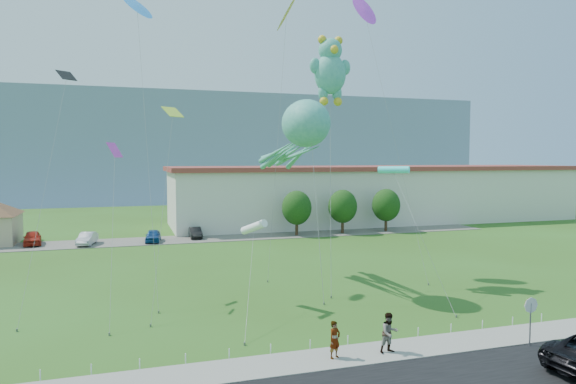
% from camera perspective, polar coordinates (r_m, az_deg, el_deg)
% --- Properties ---
extents(ground, '(160.00, 160.00, 0.00)m').
position_cam_1_polar(ground, '(27.67, 3.55, -15.93)').
color(ground, '#2F5417').
rests_on(ground, ground).
extents(sidewalk, '(80.00, 2.50, 0.10)m').
position_cam_1_polar(sidewalk, '(25.27, 5.89, -17.78)').
color(sidewalk, gray).
rests_on(sidewalk, ground).
extents(parking_strip, '(70.00, 6.00, 0.06)m').
position_cam_1_polar(parking_strip, '(60.77, -8.35, -5.08)').
color(parking_strip, '#59544C').
rests_on(parking_strip, ground).
extents(hill_ridge, '(160.00, 50.00, 25.00)m').
position_cam_1_polar(hill_ridge, '(144.66, -13.71, 4.90)').
color(hill_ridge, slate).
rests_on(hill_ridge, ground).
extents(warehouse, '(61.00, 15.00, 8.20)m').
position_cam_1_polar(warehouse, '(77.09, 9.96, -0.17)').
color(warehouse, beige).
rests_on(warehouse, ground).
extents(stop_sign, '(0.80, 0.07, 2.50)m').
position_cam_1_polar(stop_sign, '(28.55, 25.36, -11.74)').
color(stop_sign, slate).
rests_on(stop_sign, ground).
extents(rope_fence, '(26.05, 0.05, 0.50)m').
position_cam_1_polar(rope_fence, '(26.45, 4.60, -16.31)').
color(rope_fence, white).
rests_on(rope_fence, ground).
extents(tree_near, '(3.60, 3.60, 5.47)m').
position_cam_1_polar(tree_near, '(61.73, 0.97, -1.77)').
color(tree_near, '#3F2B19').
rests_on(tree_near, ground).
extents(tree_mid, '(3.60, 3.60, 5.47)m').
position_cam_1_polar(tree_mid, '(63.86, 6.09, -1.60)').
color(tree_mid, '#3F2B19').
rests_on(tree_mid, ground).
extents(tree_far, '(3.60, 3.60, 5.47)m').
position_cam_1_polar(tree_far, '(66.47, 10.84, -1.44)').
color(tree_far, '#3F2B19').
rests_on(tree_far, ground).
extents(pedestrian_left, '(0.74, 0.63, 1.73)m').
position_cam_1_polar(pedestrian_left, '(24.71, 5.22, -16.01)').
color(pedestrian_left, gray).
rests_on(pedestrian_left, sidewalk).
extents(pedestrian_right, '(0.99, 0.80, 1.91)m').
position_cam_1_polar(pedestrian_right, '(25.67, 11.21, -15.09)').
color(pedestrian_right, gray).
rests_on(pedestrian_right, sidewalk).
extents(parked_car_red, '(2.29, 4.49, 1.46)m').
position_cam_1_polar(parked_car_red, '(61.72, -26.53, -4.59)').
color(parked_car_red, red).
rests_on(parked_car_red, parking_strip).
extents(parked_car_silver, '(2.14, 4.22, 1.33)m').
position_cam_1_polar(parked_car_silver, '(59.37, -21.43, -4.84)').
color(parked_car_silver, '#B5B3BB').
rests_on(parked_car_silver, parking_strip).
extents(parked_car_blue, '(2.01, 4.04, 1.32)m').
position_cam_1_polar(parked_car_blue, '(59.22, -14.76, -4.72)').
color(parked_car_blue, navy).
rests_on(parked_car_blue, parking_strip).
extents(parked_car_black, '(1.36, 3.76, 1.23)m').
position_cam_1_polar(parked_car_black, '(61.00, -10.26, -4.46)').
color(parked_car_black, black).
rests_on(parked_car_black, parking_strip).
extents(octopus_kite, '(3.19, 10.05, 13.26)m').
position_cam_1_polar(octopus_kite, '(35.89, 1.32, 6.31)').
color(octopus_kite, teal).
rests_on(octopus_kite, ground).
extents(teddy_bear_kite, '(3.48, 5.93, 18.45)m').
position_cam_1_polar(teddy_bear_kite, '(39.53, 4.71, 13.47)').
color(teddy_bear_kite, teal).
rests_on(teddy_bear_kite, ground).
extents(small_kite_orange, '(3.60, 4.45, 21.80)m').
position_cam_1_polar(small_kite_orange, '(43.79, -0.22, 18.59)').
color(small_kite_orange, yellow).
rests_on(small_kite_orange, ground).
extents(small_kite_pink, '(1.29, 7.05, 10.28)m').
position_cam_1_polar(small_kite_pink, '(33.68, -18.75, 2.62)').
color(small_kite_pink, '#FF38C8').
rests_on(small_kite_pink, ground).
extents(small_kite_cyan, '(0.50, 8.57, 8.95)m').
position_cam_1_polar(small_kite_cyan, '(37.21, 11.71, 2.32)').
color(small_kite_cyan, '#38FDFF').
rests_on(small_kite_cyan, ground).
extents(small_kite_black, '(2.70, 8.77, 15.39)m').
position_cam_1_polar(small_kite_black, '(37.55, -23.92, 8.96)').
color(small_kite_black, black).
rests_on(small_kite_black, ground).
extents(small_kite_purple, '(2.96, 7.74, 22.28)m').
position_cam_1_polar(small_kite_purple, '(45.15, 8.68, 18.68)').
color(small_kite_purple, '#CB37DE').
rests_on(small_kite_purple, ground).
extents(small_kite_yellow, '(2.40, 4.70, 12.64)m').
position_cam_1_polar(small_kite_yellow, '(32.50, -12.94, 6.25)').
color(small_kite_yellow, '#B6DF34').
rests_on(small_kite_yellow, ground).
extents(small_kite_white, '(2.43, 7.93, 5.44)m').
position_cam_1_polar(small_kite_white, '(32.39, -3.82, -3.98)').
color(small_kite_white, white).
rests_on(small_kite_white, ground).
extents(small_kite_blue, '(1.80, 8.78, 20.99)m').
position_cam_1_polar(small_kite_blue, '(40.50, -16.37, 18.52)').
color(small_kite_blue, '#298CEA').
rests_on(small_kite_blue, ground).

